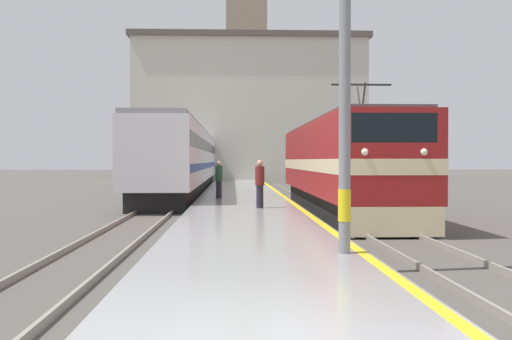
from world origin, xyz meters
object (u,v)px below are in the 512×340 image
object	(u,v)px
locomotive_train	(339,166)
clock_tower	(246,34)
catenary_mast	(351,58)
person_on_platform	(260,183)
passenger_train	(191,159)
second_waiting_passenger	(219,179)

from	to	relation	value
locomotive_train	clock_tower	size ratio (longest dim) A/B	0.56
locomotive_train	catenary_mast	xyz separation A→B (m)	(-2.10, -13.01, 2.14)
catenary_mast	person_on_platform	distance (m)	11.09
locomotive_train	passenger_train	size ratio (longest dim) A/B	0.40
locomotive_train	clock_tower	xyz separation A→B (m)	(-2.88, 41.75, 14.13)
second_waiting_passenger	locomotive_train	bearing A→B (deg)	-33.79
catenary_mast	second_waiting_passenger	distance (m)	16.81
locomotive_train	passenger_train	world-z (taller)	locomotive_train
locomotive_train	person_on_platform	bearing A→B (deg)	-145.00
locomotive_train	person_on_platform	size ratio (longest dim) A/B	9.61
locomotive_train	second_waiting_passenger	size ratio (longest dim) A/B	9.88
locomotive_train	passenger_train	xyz separation A→B (m)	(-7.43, 19.98, 0.31)
catenary_mast	person_on_platform	size ratio (longest dim) A/B	4.11
person_on_platform	second_waiting_passenger	world-z (taller)	person_on_platform
passenger_train	clock_tower	xyz separation A→B (m)	(4.55, 21.77, 13.83)
catenary_mast	second_waiting_passenger	xyz separation A→B (m)	(-2.86, 16.34, -2.75)
catenary_mast	clock_tower	distance (m)	56.07
passenger_train	person_on_platform	world-z (taller)	passenger_train
second_waiting_passenger	clock_tower	xyz separation A→B (m)	(2.08, 38.43, 14.75)
person_on_platform	catenary_mast	bearing A→B (deg)	-83.40
catenary_mast	locomotive_train	bearing A→B (deg)	80.84
locomotive_train	passenger_train	bearing A→B (deg)	110.41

